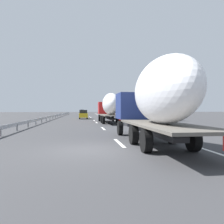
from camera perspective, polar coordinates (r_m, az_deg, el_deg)
ground_plane at (r=50.53m, az=-7.29°, el=-1.53°), size 260.00×260.00×0.00m
lane_stripe_0 at (r=12.81m, az=1.86°, el=-7.84°), size 3.20×0.20×0.01m
lane_stripe_1 at (r=22.31m, az=-2.23°, el=-4.23°), size 3.20×0.20×0.01m
lane_stripe_2 at (r=32.91m, az=-3.97°, el=-2.67°), size 3.20×0.20×0.01m
lane_stripe_3 at (r=39.36m, az=-4.57°, el=-2.13°), size 3.20×0.20×0.01m
lane_stripe_4 at (r=54.53m, az=-5.42°, el=-1.37°), size 3.20×0.20×0.01m
lane_stripe_5 at (r=60.80m, az=-5.65°, el=-1.16°), size 3.20×0.20×0.01m
edge_line_right at (r=55.83m, az=-1.66°, el=-1.32°), size 110.00×0.20×0.01m
truck_lead at (r=31.90m, az=-0.62°, el=1.48°), size 12.61×2.55×4.13m
truck_trailing at (r=12.30m, az=10.83°, el=3.47°), size 12.38×2.55×4.41m
car_blue_sedan at (r=101.74m, az=-7.62°, el=0.08°), size 4.00×1.85×1.87m
car_yellow_coupe at (r=45.77m, az=-7.29°, el=-0.60°), size 4.35×1.73×1.82m
road_sign at (r=49.75m, az=0.46°, el=0.88°), size 0.10×0.90×3.04m
tree_0 at (r=87.69m, az=-0.60°, el=2.19°), size 3.75×3.75×6.81m
tree_1 at (r=83.79m, az=-0.03°, el=1.83°), size 3.45×3.45×5.69m
tree_2 at (r=39.20m, az=12.72°, el=2.98°), size 3.64×3.64×5.34m
tree_3 at (r=40.84m, az=9.73°, el=3.49°), size 3.66×3.66×5.91m
guardrail_median at (r=53.82m, az=-13.71°, el=-0.79°), size 94.00×0.10×0.76m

